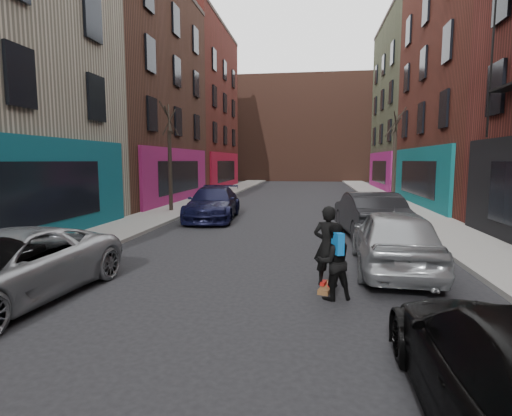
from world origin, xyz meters
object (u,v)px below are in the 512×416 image
(parked_left_end, at_px, (213,203))
(skateboarder, at_px, (328,246))
(tree_left_far, at_px, (170,148))
(parked_right_end, at_px, (368,214))
(skateboard, at_px, (327,287))
(parked_left_far, at_px, (5,268))
(pedestrian, at_px, (333,261))
(tree_right_far, at_px, (395,148))
(parked_right_far, at_px, (394,239))

(parked_left_end, distance_m, skateboarder, 10.75)
(tree_left_far, bearing_deg, parked_right_end, -29.17)
(tree_left_far, distance_m, skateboard, 14.43)
(parked_right_end, xyz_separation_m, skateboarder, (-1.68, -6.48, 0.14))
(parked_left_far, height_order, pedestrian, pedestrian)
(pedestrian, bearing_deg, parked_left_far, -11.32)
(skateboard, bearing_deg, parked_left_far, -149.58)
(tree_right_far, height_order, parked_left_end, tree_right_far)
(tree_left_far, bearing_deg, parked_left_end, -37.28)
(tree_left_far, height_order, tree_right_far, tree_right_far)
(parked_left_end, bearing_deg, parked_left_far, -100.80)
(tree_right_far, relative_size, skateboarder, 4.00)
(skateboard, bearing_deg, parked_right_end, 90.66)
(tree_left_far, distance_m, parked_left_far, 13.75)
(parked_left_far, xyz_separation_m, parked_right_end, (7.80, 8.14, 0.11))
(tree_left_far, height_order, skateboard, tree_left_far)
(parked_left_far, height_order, parked_right_end, parked_right_end)
(parked_right_far, relative_size, parked_right_end, 0.95)
(parked_left_far, relative_size, parked_right_far, 1.07)
(tree_left_far, bearing_deg, parked_left_far, -83.19)
(tree_right_far, distance_m, parked_right_end, 11.95)
(tree_right_far, xyz_separation_m, parked_left_far, (-10.80, -19.39, -2.84))
(skateboarder, bearing_deg, parked_left_end, -47.72)
(parked_right_far, xyz_separation_m, skateboard, (-1.68, -1.75, -0.74))
(parked_right_end, distance_m, skateboarder, 6.69)
(skateboard, height_order, skateboarder, skateboarder)
(tree_left_far, xyz_separation_m, parked_right_end, (9.40, -5.25, -2.57))
(skateboard, xyz_separation_m, skateboarder, (0.00, 0.00, 0.90))
(tree_left_far, height_order, pedestrian, tree_left_far)
(parked_left_end, bearing_deg, tree_right_far, 35.83)
(tree_right_far, xyz_separation_m, skateboarder, (-4.68, -17.72, -2.58))
(tree_right_far, distance_m, skateboard, 18.66)
(tree_left_far, height_order, parked_left_far, tree_left_far)
(skateboarder, xyz_separation_m, pedestrian, (0.09, -0.55, -0.18))
(skateboarder, bearing_deg, parked_right_far, -118.66)
(skateboarder, height_order, pedestrian, skateboarder)
(parked_right_far, height_order, pedestrian, parked_right_far)
(parked_left_end, relative_size, pedestrian, 3.46)
(tree_left_far, distance_m, pedestrian, 14.78)
(pedestrian, bearing_deg, skateboard, -102.23)
(tree_left_far, bearing_deg, skateboarder, -56.64)
(tree_left_far, relative_size, parked_left_far, 1.31)
(tree_left_far, distance_m, skateboarder, 14.25)
(tree_left_far, xyz_separation_m, skateboard, (7.72, -11.72, -3.33))
(parked_left_far, bearing_deg, skateboard, 19.46)
(tree_right_far, height_order, skateboarder, tree_right_far)
(tree_left_far, xyz_separation_m, tree_right_far, (12.40, 6.00, 0.15))
(pedestrian, bearing_deg, tree_right_far, -125.56)
(tree_right_far, bearing_deg, parked_right_far, -100.64)
(parked_left_far, xyz_separation_m, skateboarder, (6.12, 1.66, 0.26))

